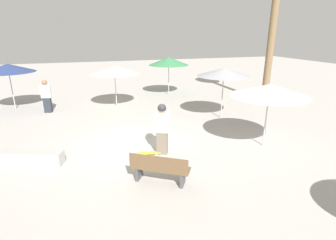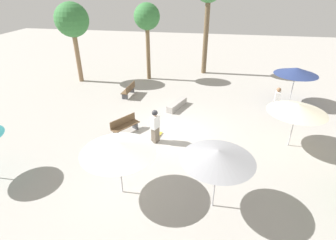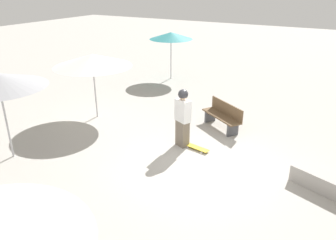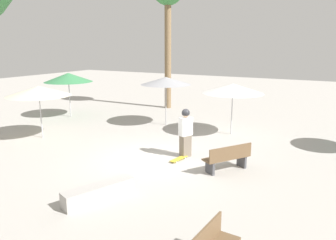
{
  "view_description": "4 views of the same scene",
  "coord_description": "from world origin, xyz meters",
  "px_view_note": "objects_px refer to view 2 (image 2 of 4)",
  "views": [
    {
      "loc": [
        -8.61,
        1.36,
        3.89
      ],
      "look_at": [
        -0.46,
        -1.19,
        1.03
      ],
      "focal_mm": 28.0,
      "sensor_mm": 36.0,
      "label": 1
    },
    {
      "loc": [
        1.65,
        -11.59,
        7.06
      ],
      "look_at": [
        -0.3,
        -0.39,
        1.01
      ],
      "focal_mm": 28.0,
      "sensor_mm": 36.0,
      "label": 2
    },
    {
      "loc": [
        6.84,
        3.02,
        4.49
      ],
      "look_at": [
        -0.4,
        -1.09,
        0.93
      ],
      "focal_mm": 35.0,
      "sensor_mm": 36.0,
      "label": 3
    },
    {
      "loc": [
        -5.64,
        9.12,
        3.9
      ],
      "look_at": [
        -0.25,
        -0.68,
        1.3
      ],
      "focal_mm": 35.0,
      "sensor_mm": 36.0,
      "label": 4
    }
  ],
  "objects_px": {
    "skateboard": "(158,136)",
    "shade_umbrella_cream": "(297,108)",
    "bench_near": "(129,90)",
    "bench_far": "(125,125)",
    "bystander_watching": "(276,101)",
    "shade_umbrella_grey": "(218,155)",
    "shade_umbrella_white": "(118,147)",
    "palm_tree_far_back": "(147,19)",
    "skater_main": "(155,125)",
    "palm_tree_center_left": "(72,21)",
    "concrete_ledge": "(177,105)",
    "shade_umbrella_navy": "(296,71)"
  },
  "relations": [
    {
      "from": "skateboard",
      "to": "shade_umbrella_cream",
      "type": "xyz_separation_m",
      "value": [
        6.39,
        0.29,
        1.95
      ]
    },
    {
      "from": "bench_near",
      "to": "bench_far",
      "type": "relative_size",
      "value": 1.03
    },
    {
      "from": "skateboard",
      "to": "bystander_watching",
      "type": "bearing_deg",
      "value": -49.17
    },
    {
      "from": "shade_umbrella_grey",
      "to": "shade_umbrella_white",
      "type": "bearing_deg",
      "value": 178.13
    },
    {
      "from": "shade_umbrella_cream",
      "to": "palm_tree_far_back",
      "type": "xyz_separation_m",
      "value": [
        -8.97,
        8.46,
        2.61
      ]
    },
    {
      "from": "palm_tree_far_back",
      "to": "skater_main",
      "type": "bearing_deg",
      "value": -74.52
    },
    {
      "from": "skateboard",
      "to": "bystander_watching",
      "type": "height_order",
      "value": "bystander_watching"
    },
    {
      "from": "shade_umbrella_white",
      "to": "shade_umbrella_grey",
      "type": "relative_size",
      "value": 1.09
    },
    {
      "from": "shade_umbrella_cream",
      "to": "palm_tree_center_left",
      "type": "height_order",
      "value": "palm_tree_center_left"
    },
    {
      "from": "shade_umbrella_cream",
      "to": "bystander_watching",
      "type": "height_order",
      "value": "shade_umbrella_cream"
    },
    {
      "from": "concrete_ledge",
      "to": "palm_tree_far_back",
      "type": "height_order",
      "value": "palm_tree_far_back"
    },
    {
      "from": "skateboard",
      "to": "shade_umbrella_white",
      "type": "height_order",
      "value": "shade_umbrella_white"
    },
    {
      "from": "skateboard",
      "to": "concrete_ledge",
      "type": "relative_size",
      "value": 0.43
    },
    {
      "from": "bench_far",
      "to": "skater_main",
      "type": "bearing_deg",
      "value": 104.94
    },
    {
      "from": "bystander_watching",
      "to": "shade_umbrella_cream",
      "type": "bearing_deg",
      "value": -169.75
    },
    {
      "from": "shade_umbrella_grey",
      "to": "palm_tree_far_back",
      "type": "relative_size",
      "value": 0.42
    },
    {
      "from": "skater_main",
      "to": "shade_umbrella_navy",
      "type": "height_order",
      "value": "shade_umbrella_navy"
    },
    {
      "from": "skater_main",
      "to": "bystander_watching",
      "type": "height_order",
      "value": "skater_main"
    },
    {
      "from": "skateboard",
      "to": "shade_umbrella_grey",
      "type": "bearing_deg",
      "value": -135.71
    },
    {
      "from": "skateboard",
      "to": "bench_near",
      "type": "xyz_separation_m",
      "value": [
        -3.08,
        4.96,
        0.37
      ]
    },
    {
      "from": "skateboard",
      "to": "shade_umbrella_white",
      "type": "bearing_deg",
      "value": -176.71
    },
    {
      "from": "shade_umbrella_white",
      "to": "bench_far",
      "type": "bearing_deg",
      "value": 106.75
    },
    {
      "from": "shade_umbrella_white",
      "to": "bystander_watching",
      "type": "xyz_separation_m",
      "value": [
        6.84,
        7.88,
        -1.2
      ]
    },
    {
      "from": "shade_umbrella_cream",
      "to": "palm_tree_far_back",
      "type": "height_order",
      "value": "palm_tree_far_back"
    },
    {
      "from": "bench_far",
      "to": "shade_umbrella_navy",
      "type": "bearing_deg",
      "value": 153.26
    },
    {
      "from": "bench_far",
      "to": "shade_umbrella_navy",
      "type": "relative_size",
      "value": 0.6
    },
    {
      "from": "bench_far",
      "to": "shade_umbrella_white",
      "type": "xyz_separation_m",
      "value": [
        1.27,
        -4.23,
        1.61
      ]
    },
    {
      "from": "skater_main",
      "to": "palm_tree_center_left",
      "type": "bearing_deg",
      "value": 69.53
    },
    {
      "from": "skateboard",
      "to": "shade_umbrella_cream",
      "type": "bearing_deg",
      "value": -77.23
    },
    {
      "from": "bench_far",
      "to": "bystander_watching",
      "type": "height_order",
      "value": "bystander_watching"
    },
    {
      "from": "bench_far",
      "to": "shade_umbrella_grey",
      "type": "xyz_separation_m",
      "value": [
        4.64,
        -4.34,
        1.75
      ]
    },
    {
      "from": "concrete_ledge",
      "to": "palm_tree_center_left",
      "type": "xyz_separation_m",
      "value": [
        -8.21,
        3.67,
        4.32
      ]
    },
    {
      "from": "shade_umbrella_white",
      "to": "bystander_watching",
      "type": "relative_size",
      "value": 1.58
    },
    {
      "from": "shade_umbrella_cream",
      "to": "bench_far",
      "type": "bearing_deg",
      "value": -178.71
    },
    {
      "from": "shade_umbrella_navy",
      "to": "palm_tree_far_back",
      "type": "distance_m",
      "value": 10.93
    },
    {
      "from": "skater_main",
      "to": "shade_umbrella_navy",
      "type": "distance_m",
      "value": 9.77
    },
    {
      "from": "concrete_ledge",
      "to": "shade_umbrella_grey",
      "type": "bearing_deg",
      "value": -72.89
    },
    {
      "from": "skater_main",
      "to": "shade_umbrella_cream",
      "type": "relative_size",
      "value": 0.66
    },
    {
      "from": "concrete_ledge",
      "to": "shade_umbrella_cream",
      "type": "height_order",
      "value": "shade_umbrella_cream"
    },
    {
      "from": "skater_main",
      "to": "bench_near",
      "type": "xyz_separation_m",
      "value": [
        -3.06,
        5.43,
        -0.51
      ]
    },
    {
      "from": "skateboard",
      "to": "palm_tree_far_back",
      "type": "relative_size",
      "value": 0.14
    },
    {
      "from": "concrete_ledge",
      "to": "shade_umbrella_grey",
      "type": "xyz_separation_m",
      "value": [
        2.41,
        -7.83,
        1.97
      ]
    },
    {
      "from": "shade_umbrella_navy",
      "to": "shade_umbrella_grey",
      "type": "bearing_deg",
      "value": -115.75
    },
    {
      "from": "palm_tree_far_back",
      "to": "bystander_watching",
      "type": "xyz_separation_m",
      "value": [
        8.91,
        -4.99,
        -3.78
      ]
    },
    {
      "from": "palm_tree_far_back",
      "to": "bystander_watching",
      "type": "height_order",
      "value": "palm_tree_far_back"
    },
    {
      "from": "skateboard",
      "to": "bench_far",
      "type": "height_order",
      "value": "bench_far"
    },
    {
      "from": "skater_main",
      "to": "palm_tree_center_left",
      "type": "height_order",
      "value": "palm_tree_center_left"
    },
    {
      "from": "bench_near",
      "to": "shade_umbrella_white",
      "type": "height_order",
      "value": "shade_umbrella_white"
    },
    {
      "from": "bench_far",
      "to": "shade_umbrella_cream",
      "type": "relative_size",
      "value": 0.6
    },
    {
      "from": "palm_tree_center_left",
      "to": "palm_tree_far_back",
      "type": "bearing_deg",
      "value": 16.0
    }
  ]
}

